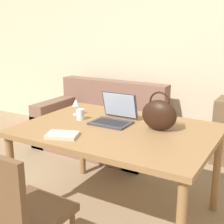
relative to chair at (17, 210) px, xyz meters
The scene contains 9 objects.
wall_back 2.91m from the chair, 84.74° to the left, with size 10.00×0.06×2.70m.
dining_table 0.94m from the chair, 81.23° to the left, with size 1.47×1.06×0.75m.
chair is the anchor object (origin of this frame).
couch 2.28m from the chair, 109.84° to the left, with size 1.51×0.90×0.82m.
laptop 1.09m from the chair, 87.44° to the left, with size 0.31×0.29×0.23m.
drinking_glass 1.03m from the chair, 103.84° to the left, with size 0.07×0.07×0.09m.
wine_glass 1.17m from the chair, 108.50° to the left, with size 0.07×0.07×0.14m.
handbag 1.17m from the chair, 67.02° to the left, with size 0.27×0.14×0.30m.
book 0.62m from the chair, 100.27° to the left, with size 0.26×0.22×0.02m.
Camera 1 is at (0.99, -1.14, 1.50)m, focal length 50.00 mm.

